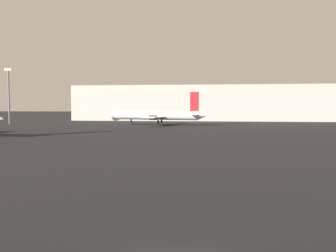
{
  "coord_description": "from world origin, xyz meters",
  "views": [
    {
      "loc": [
        1.21,
        -12.37,
        5.99
      ],
      "look_at": [
        -6.79,
        51.66,
        2.17
      ],
      "focal_mm": 38.11,
      "sensor_mm": 36.0,
      "label": 1
    }
  ],
  "objects": [
    {
      "name": "terminal_building",
      "position": [
        -3.89,
        129.01,
        6.71
      ],
      "size": [
        97.26,
        21.1,
        13.41
      ],
      "primitive_type": "cube",
      "color": "beige",
      "rests_on": "ground_plane"
    },
    {
      "name": "airplane_distant",
      "position": [
        -15.09,
        91.69,
        2.95
      ],
      "size": [
        30.74,
        21.28,
        9.7
      ],
      "rotation": [
        0.0,
        0.0,
        2.97
      ],
      "color": "white",
      "rests_on": "ground_plane"
    },
    {
      "name": "light_mast_left",
      "position": [
        -61.34,
        91.09,
        9.87
      ],
      "size": [
        2.4,
        0.5,
        17.27
      ],
      "color": "slate",
      "rests_on": "ground_plane"
    }
  ]
}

